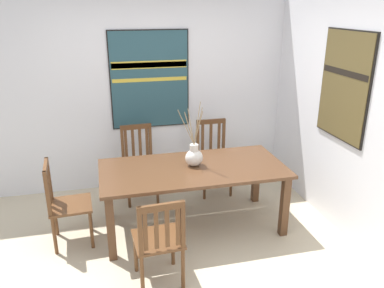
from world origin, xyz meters
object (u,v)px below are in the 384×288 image
chair_2 (213,157)px  painting_on_back_wall (150,80)px  chair_1 (65,203)px  centerpiece_vase (194,156)px  painting_on_side_wall (345,86)px  dining_table (193,175)px  chair_0 (159,240)px  chair_3 (139,162)px

chair_2 → painting_on_back_wall: painting_on_back_wall is taller
chair_2 → chair_1: bearing=-155.8°
centerpiece_vase → chair_1: bearing=-178.6°
chair_1 → painting_on_side_wall: painting_on_side_wall is taller
dining_table → painting_on_back_wall: painting_on_back_wall is taller
chair_0 → chair_1: 1.21m
dining_table → chair_3: (-0.50, 0.85, -0.15)m
chair_2 → painting_on_side_wall: 1.89m
chair_2 → chair_3: chair_2 is taller
chair_3 → chair_2: bearing=-1.4°
centerpiece_vase → painting_on_back_wall: size_ratio=0.56×
chair_0 → dining_table: bearing=59.3°
centerpiece_vase → chair_2: (0.46, 0.79, -0.36)m
dining_table → chair_3: 1.00m
chair_0 → chair_2: size_ratio=0.92×
chair_0 → chair_2: bearing=59.6°
centerpiece_vase → chair_0: (-0.54, -0.91, -0.38)m
dining_table → painting_on_side_wall: 1.84m
centerpiece_vase → chair_1: centerpiece_vase is taller
chair_3 → painting_on_side_wall: painting_on_side_wall is taller
chair_3 → dining_table: bearing=-59.6°
painting_on_back_wall → centerpiece_vase: bearing=-76.4°
dining_table → painting_on_side_wall: bearing=-9.3°
dining_table → centerpiece_vase: size_ratio=2.82×
chair_1 → chair_3: chair_3 is taller
chair_3 → painting_on_side_wall: (2.06, -1.11, 1.11)m
chair_2 → chair_3: 0.98m
chair_1 → chair_2: chair_2 is taller
chair_1 → painting_on_back_wall: bearing=49.0°
chair_0 → chair_1: chair_1 is taller
chair_1 → chair_3: bearing=44.8°
painting_on_back_wall → painting_on_side_wall: 2.37m
chair_1 → painting_on_side_wall: bearing=-5.1°
chair_0 → chair_3: (0.01, 1.73, 0.02)m
chair_1 → chair_2: 2.02m
chair_0 → painting_on_back_wall: painting_on_back_wall is taller
dining_table → chair_2: size_ratio=2.07×
dining_table → painting_on_back_wall: 1.53m
dining_table → painting_on_side_wall: painting_on_side_wall is taller
dining_table → chair_0: size_ratio=2.25×
dining_table → chair_2: 0.97m
painting_on_side_wall → dining_table: bearing=170.7°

